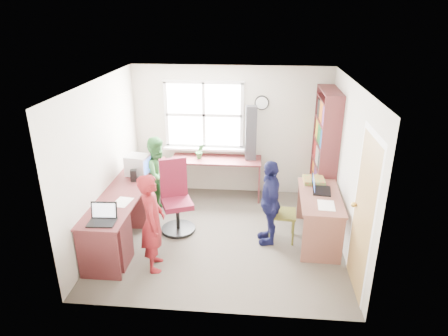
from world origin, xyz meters
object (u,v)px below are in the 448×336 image
at_px(l_desk, 134,215).
at_px(bookshelf, 324,153).
at_px(right_desk, 319,208).
at_px(swivel_chair, 176,200).
at_px(cd_tower, 251,133).
at_px(person_navy, 270,202).
at_px(laptop_right, 318,187).
at_px(crt_monitor, 138,165).
at_px(wooden_chair, 278,210).
at_px(laptop_left, 103,217).
at_px(person_red, 153,223).
at_px(person_green, 159,175).
at_px(potted_plant, 200,152).

distance_m(l_desk, bookshelf, 3.35).
relative_size(right_desk, swivel_chair, 1.13).
relative_size(cd_tower, person_navy, 0.75).
distance_m(bookshelf, swivel_chair, 2.66).
bearing_deg(swivel_chair, cd_tower, 25.74).
bearing_deg(laptop_right, cd_tower, 46.86).
distance_m(swivel_chair, crt_monitor, 0.90).
bearing_deg(wooden_chair, laptop_right, 20.69).
height_order(swivel_chair, laptop_left, swivel_chair).
xyz_separation_m(l_desk, crt_monitor, (-0.15, 0.84, 0.47)).
xyz_separation_m(bookshelf, laptop_left, (-3.12, -2.18, -0.20)).
xyz_separation_m(crt_monitor, person_navy, (2.16, -0.62, -0.27)).
distance_m(wooden_chair, cd_tower, 1.70).
distance_m(crt_monitor, person_red, 1.57).
height_order(bookshelf, cd_tower, bookshelf).
height_order(wooden_chair, person_red, person_red).
relative_size(right_desk, person_green, 0.98).
xyz_separation_m(wooden_chair, person_green, (-2.02, 0.74, 0.18)).
xyz_separation_m(crt_monitor, person_red, (0.60, -1.43, -0.23)).
bearing_deg(cd_tower, bookshelf, -17.26).
relative_size(l_desk, potted_plant, 10.66).
relative_size(right_desk, person_red, 0.95).
distance_m(l_desk, person_navy, 2.04).
height_order(crt_monitor, cd_tower, cd_tower).
distance_m(l_desk, cd_tower, 2.55).
distance_m(laptop_right, potted_plant, 2.33).
bearing_deg(person_red, laptop_left, 88.78).
xyz_separation_m(l_desk, potted_plant, (0.76, 1.69, 0.43)).
bearing_deg(potted_plant, person_red, -97.56).
relative_size(laptop_right, cd_tower, 0.40).
distance_m(bookshelf, person_navy, 1.60).
bearing_deg(right_desk, wooden_chair, -176.21).
relative_size(bookshelf, cd_tower, 2.13).
relative_size(crt_monitor, laptop_left, 1.09).
relative_size(swivel_chair, person_green, 0.86).
bearing_deg(swivel_chair, laptop_right, -22.65).
distance_m(right_desk, person_red, 2.49).
height_order(bookshelf, person_green, bookshelf).
relative_size(wooden_chair, person_navy, 0.69).
xyz_separation_m(crt_monitor, person_green, (0.28, 0.20, -0.25)).
bearing_deg(person_red, potted_plant, -19.63).
height_order(swivel_chair, person_red, person_red).
bearing_deg(right_desk, person_red, -156.61).
distance_m(potted_plant, person_red, 2.31).
bearing_deg(person_red, person_green, -0.98).
xyz_separation_m(bookshelf, swivel_chair, (-2.40, -1.02, -0.50)).
relative_size(crt_monitor, person_red, 0.28).
bearing_deg(person_green, swivel_chair, -121.40).
height_order(swivel_chair, potted_plant, swivel_chair).
bearing_deg(bookshelf, laptop_left, -145.08).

